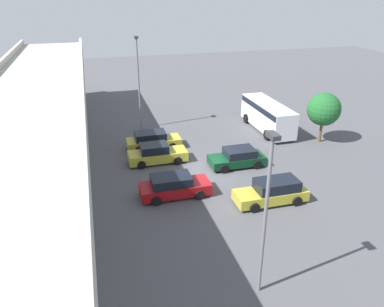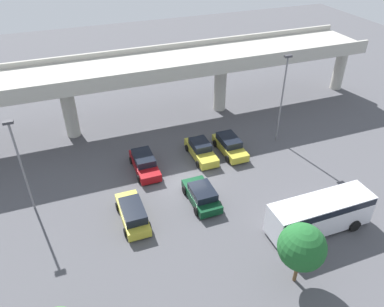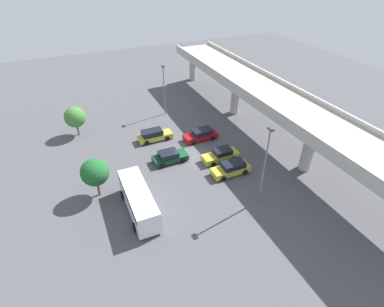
{
  "view_description": "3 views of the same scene",
  "coord_description": "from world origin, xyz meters",
  "px_view_note": "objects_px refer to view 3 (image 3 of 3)",
  "views": [
    {
      "loc": [
        -24.78,
        8.37,
        13.16
      ],
      "look_at": [
        -0.73,
        1.73,
        1.96
      ],
      "focal_mm": 35.0,
      "sensor_mm": 36.0,
      "label": 1
    },
    {
      "loc": [
        -8.72,
        -23.69,
        20.43
      ],
      "look_at": [
        1.25,
        2.62,
        1.41
      ],
      "focal_mm": 35.0,
      "sensor_mm": 36.0,
      "label": 2
    },
    {
      "loc": [
        29.62,
        -12.27,
        22.29
      ],
      "look_at": [
        1.56,
        0.22,
        1.31
      ],
      "focal_mm": 28.0,
      "sensor_mm": 36.0,
      "label": 3
    }
  ],
  "objects_px": {
    "parked_car_0": "(154,135)",
    "shuttle_bus": "(138,199)",
    "parked_car_4": "(231,168)",
    "lamp_post_mid_lot": "(164,87)",
    "tree_front_centre": "(95,172)",
    "parked_car_3": "(221,155)",
    "parked_car_2": "(170,157)",
    "tree_front_left": "(75,117)",
    "lamp_post_near_aisle": "(265,162)",
    "parked_car_1": "(201,135)"
  },
  "relations": [
    {
      "from": "lamp_post_near_aisle",
      "to": "tree_front_left",
      "type": "distance_m",
      "value": 27.49
    },
    {
      "from": "parked_car_2",
      "to": "parked_car_1",
      "type": "bearing_deg",
      "value": 28.61
    },
    {
      "from": "parked_car_4",
      "to": "lamp_post_mid_lot",
      "type": "relative_size",
      "value": 0.59
    },
    {
      "from": "parked_car_0",
      "to": "parked_car_4",
      "type": "height_order",
      "value": "parked_car_0"
    },
    {
      "from": "parked_car_4",
      "to": "lamp_post_mid_lot",
      "type": "bearing_deg",
      "value": -84.18
    },
    {
      "from": "tree_front_left",
      "to": "shuttle_bus",
      "type": "bearing_deg",
      "value": 11.82
    },
    {
      "from": "parked_car_2",
      "to": "lamp_post_near_aisle",
      "type": "distance_m",
      "value": 13.14
    },
    {
      "from": "shuttle_bus",
      "to": "lamp_post_mid_lot",
      "type": "xyz_separation_m",
      "value": [
        -19.74,
        9.91,
        3.03
      ]
    },
    {
      "from": "parked_car_0",
      "to": "shuttle_bus",
      "type": "relative_size",
      "value": 0.61
    },
    {
      "from": "parked_car_2",
      "to": "shuttle_bus",
      "type": "xyz_separation_m",
      "value": [
        6.91,
        -5.88,
        0.93
      ]
    },
    {
      "from": "parked_car_0",
      "to": "tree_front_left",
      "type": "bearing_deg",
      "value": 148.62
    },
    {
      "from": "parked_car_1",
      "to": "lamp_post_mid_lot",
      "type": "distance_m",
      "value": 10.55
    },
    {
      "from": "tree_front_left",
      "to": "lamp_post_near_aisle",
      "type": "bearing_deg",
      "value": 35.44
    },
    {
      "from": "parked_car_2",
      "to": "shuttle_bus",
      "type": "distance_m",
      "value": 9.13
    },
    {
      "from": "lamp_post_mid_lot",
      "to": "parked_car_4",
      "type": "bearing_deg",
      "value": 5.82
    },
    {
      "from": "parked_car_3",
      "to": "lamp_post_near_aisle",
      "type": "distance_m",
      "value": 9.49
    },
    {
      "from": "lamp_post_near_aisle",
      "to": "lamp_post_mid_lot",
      "type": "height_order",
      "value": "lamp_post_near_aisle"
    },
    {
      "from": "parked_car_0",
      "to": "shuttle_bus",
      "type": "height_order",
      "value": "shuttle_bus"
    },
    {
      "from": "parked_car_4",
      "to": "tree_front_centre",
      "type": "xyz_separation_m",
      "value": [
        -2.55,
        -15.11,
        2.35
      ]
    },
    {
      "from": "lamp_post_mid_lot",
      "to": "tree_front_left",
      "type": "height_order",
      "value": "lamp_post_mid_lot"
    },
    {
      "from": "parked_car_2",
      "to": "parked_car_4",
      "type": "bearing_deg",
      "value": -42.07
    },
    {
      "from": "parked_car_0",
      "to": "shuttle_bus",
      "type": "xyz_separation_m",
      "value": [
        12.66,
        -5.71,
        0.87
      ]
    },
    {
      "from": "lamp_post_mid_lot",
      "to": "parked_car_2",
      "type": "bearing_deg",
      "value": -17.42
    },
    {
      "from": "lamp_post_mid_lot",
      "to": "tree_front_centre",
      "type": "height_order",
      "value": "lamp_post_mid_lot"
    },
    {
      "from": "parked_car_1",
      "to": "lamp_post_mid_lot",
      "type": "xyz_separation_m",
      "value": [
        -9.6,
        -1.89,
        3.93
      ]
    },
    {
      "from": "shuttle_bus",
      "to": "lamp_post_near_aisle",
      "type": "xyz_separation_m",
      "value": [
        3.82,
        12.01,
        3.56
      ]
    },
    {
      "from": "lamp_post_near_aisle",
      "to": "shuttle_bus",
      "type": "bearing_deg",
      "value": -107.63
    },
    {
      "from": "shuttle_bus",
      "to": "lamp_post_mid_lot",
      "type": "distance_m",
      "value": 22.3
    },
    {
      "from": "parked_car_4",
      "to": "lamp_post_near_aisle",
      "type": "xyz_separation_m",
      "value": [
        5.43,
        0.25,
        4.45
      ]
    },
    {
      "from": "lamp_post_near_aisle",
      "to": "tree_front_centre",
      "type": "distance_m",
      "value": 17.44
    },
    {
      "from": "lamp_post_mid_lot",
      "to": "tree_front_centre",
      "type": "relative_size",
      "value": 1.73
    },
    {
      "from": "parked_car_3",
      "to": "lamp_post_mid_lot",
      "type": "bearing_deg",
      "value": -82.37
    },
    {
      "from": "parked_car_0",
      "to": "parked_car_3",
      "type": "relative_size",
      "value": 1.02
    },
    {
      "from": "parked_car_4",
      "to": "tree_front_centre",
      "type": "height_order",
      "value": "tree_front_centre"
    },
    {
      "from": "parked_car_2",
      "to": "tree_front_centre",
      "type": "height_order",
      "value": "tree_front_centre"
    },
    {
      "from": "parked_car_3",
      "to": "parked_car_4",
      "type": "xyz_separation_m",
      "value": [
        2.94,
        -0.19,
        0.01
      ]
    },
    {
      "from": "parked_car_2",
      "to": "parked_car_3",
      "type": "xyz_separation_m",
      "value": [
        2.36,
        6.06,
        0.03
      ]
    },
    {
      "from": "shuttle_bus",
      "to": "lamp_post_near_aisle",
      "type": "bearing_deg",
      "value": 72.37
    },
    {
      "from": "parked_car_3",
      "to": "shuttle_bus",
      "type": "bearing_deg",
      "value": 20.88
    },
    {
      "from": "tree_front_centre",
      "to": "parked_car_3",
      "type": "bearing_deg",
      "value": 91.46
    },
    {
      "from": "lamp_post_mid_lot",
      "to": "parked_car_1",
      "type": "bearing_deg",
      "value": 11.13
    },
    {
      "from": "lamp_post_mid_lot",
      "to": "tree_front_centre",
      "type": "xyz_separation_m",
      "value": [
        15.58,
        -13.27,
        -1.57
      ]
    },
    {
      "from": "shuttle_bus",
      "to": "tree_front_centre",
      "type": "relative_size",
      "value": 1.73
    },
    {
      "from": "lamp_post_near_aisle",
      "to": "lamp_post_mid_lot",
      "type": "xyz_separation_m",
      "value": [
        -23.56,
        -2.1,
        -0.52
      ]
    },
    {
      "from": "parked_car_0",
      "to": "parked_car_4",
      "type": "relative_size",
      "value": 1.02
    },
    {
      "from": "parked_car_0",
      "to": "tree_front_centre",
      "type": "xyz_separation_m",
      "value": [
        8.49,
        -9.07,
        2.33
      ]
    },
    {
      "from": "shuttle_bus",
      "to": "lamp_post_near_aisle",
      "type": "distance_m",
      "value": 13.09
    },
    {
      "from": "parked_car_4",
      "to": "parked_car_2",
      "type": "bearing_deg",
      "value": -42.07
    },
    {
      "from": "parked_car_0",
      "to": "tree_front_left",
      "type": "relative_size",
      "value": 1.12
    },
    {
      "from": "parked_car_1",
      "to": "tree_front_left",
      "type": "bearing_deg",
      "value": -28.08
    }
  ]
}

